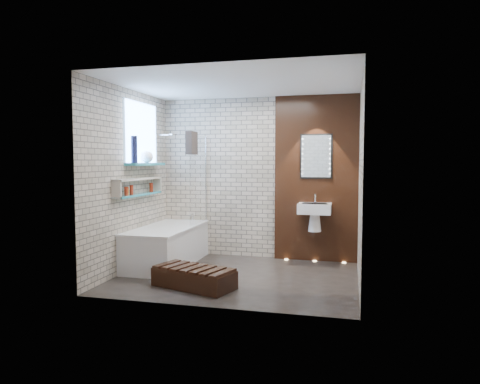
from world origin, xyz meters
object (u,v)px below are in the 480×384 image
(bath_screen, at_px, (198,180))
(washbasin, at_px, (315,212))
(bathtub, at_px, (167,245))
(led_mirror, at_px, (316,156))
(walnut_step, at_px, (194,278))

(bath_screen, xyz_separation_m, washbasin, (1.82, 0.18, -0.49))
(bathtub, bearing_deg, washbasin, 16.01)
(bathtub, bearing_deg, led_mirror, 19.78)
(led_mirror, bearing_deg, walnut_step, -125.92)
(bathtub, relative_size, walnut_step, 1.70)
(washbasin, bearing_deg, led_mirror, 90.00)
(bathtub, height_order, walnut_step, bathtub)
(walnut_step, bearing_deg, bathtub, 127.54)
(washbasin, height_order, walnut_step, washbasin)
(led_mirror, bearing_deg, bathtub, -160.22)
(washbasin, relative_size, walnut_step, 0.57)
(washbasin, bearing_deg, walnut_step, -128.37)
(bathtub, xyz_separation_m, led_mirror, (2.17, 0.78, 1.36))
(bathtub, xyz_separation_m, bath_screen, (0.35, 0.44, 0.99))
(washbasin, bearing_deg, bath_screen, -174.22)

